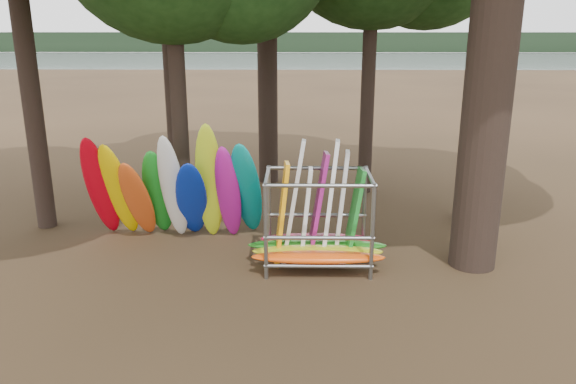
{
  "coord_description": "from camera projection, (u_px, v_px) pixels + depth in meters",
  "views": [
    {
      "loc": [
        0.98,
        -11.48,
        5.25
      ],
      "look_at": [
        0.78,
        1.5,
        1.4
      ],
      "focal_mm": 35.0,
      "sensor_mm": 36.0,
      "label": 1
    }
  ],
  "objects": [
    {
      "name": "storage_rack",
      "position": [
        318.0,
        224.0,
        12.57
      ],
      "size": [
        3.2,
        1.63,
        2.88
      ],
      "color": "slate",
      "rests_on": "ground"
    },
    {
      "name": "kayak_row",
      "position": [
        175.0,
        191.0,
        13.9
      ],
      "size": [
        4.44,
        2.03,
        3.22
      ],
      "color": "#C20213",
      "rests_on": "ground"
    },
    {
      "name": "ground",
      "position": [
        252.0,
        271.0,
        12.52
      ],
      "size": [
        120.0,
        120.0,
        0.0
      ],
      "primitive_type": "plane",
      "color": "#47331E",
      "rests_on": "ground"
    },
    {
      "name": "far_shore",
      "position": [
        292.0,
        42.0,
        117.4
      ],
      "size": [
        160.0,
        4.0,
        4.0
      ],
      "primitive_type": "cube",
      "color": "black",
      "rests_on": "ground"
    },
    {
      "name": "lake",
      "position": [
        289.0,
        70.0,
        70.03
      ],
      "size": [
        160.0,
        160.0,
        0.0
      ],
      "primitive_type": "plane",
      "color": "gray",
      "rests_on": "ground"
    }
  ]
}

